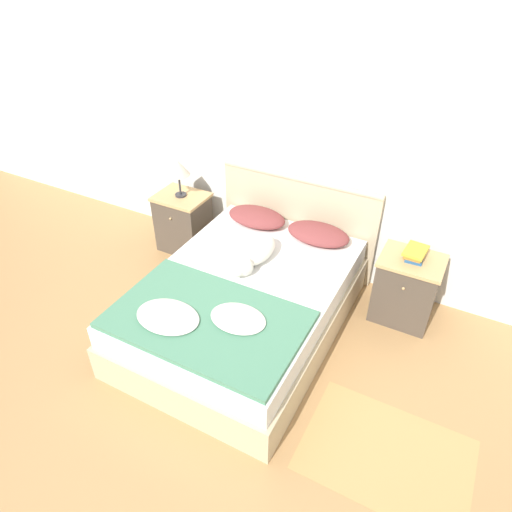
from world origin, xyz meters
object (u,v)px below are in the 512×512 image
Objects in this scene: pillow_right at (318,234)px; table_lamp at (178,168)px; nightstand_left at (184,222)px; pillow_left at (257,217)px; dog at (255,253)px; bed at (244,304)px; nightstand_right at (406,289)px; book_stack at (415,253)px.

pillow_right is 1.49× the size of table_lamp.
pillow_left is at bearing 3.14° from nightstand_left.
nightstand_left is 0.94× the size of dog.
pillow_right is (0.30, 0.79, 0.33)m from bed.
dog is (0.27, -0.53, 0.01)m from pillow_left.
nightstand_right is 1.09× the size of pillow_left.
book_stack is (1.16, 0.51, 0.06)m from dog.
nightstand_left is 1.09× the size of pillow_left.
pillow_right is at bearing 68.91° from bed.
dog is 1.27m from book_stack.
pillow_left is (-1.43, 0.04, 0.27)m from nightstand_right.
nightstand_right is at bearing 22.66° from dog.
nightstand_right is 1.62× the size of table_lamp.
bed is 3.60× the size of pillow_right.
nightstand_right is at bearing -0.04° from table_lamp.
pillow_left reaches higher than bed.
pillow_left is at bearing 116.68° from dog.
book_stack is at bearing -0.71° from pillow_left.
table_lamp is (-0.00, 0.00, 0.59)m from nightstand_left.
book_stack reaches higher than bed.
nightstand_left is at bearing -90.00° from table_lamp.
pillow_left is at bearing 111.09° from bed.
dog reaches higher than pillow_left.
nightstand_left is 1.45m from pillow_right.
bed is at bearing -33.48° from nightstand_left.
nightstand_left is 0.86m from pillow_left.
bed is 3.30× the size of nightstand_right.
dog reaches higher than nightstand_left.
pillow_right is 0.63m from dog.
pillow_left is at bearing 3.02° from table_lamp.
pillow_right is 0.83m from book_stack.
book_stack is (2.25, 0.03, 0.35)m from nightstand_left.
pillow_left reaches higher than nightstand_right.
table_lamp is at bearing 90.00° from nightstand_left.
book_stack is (1.13, 0.77, 0.40)m from bed.
book_stack is at bearing 34.39° from bed.
pillow_right reaches higher than nightstand_left.
nightstand_left is (-1.12, 0.74, 0.06)m from bed.
pillow_left is (0.82, 0.04, 0.27)m from nightstand_left.
dog is 1.23m from table_lamp.
book_stack reaches higher than nightstand_right.
book_stack is at bearing 0.65° from table_lamp.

